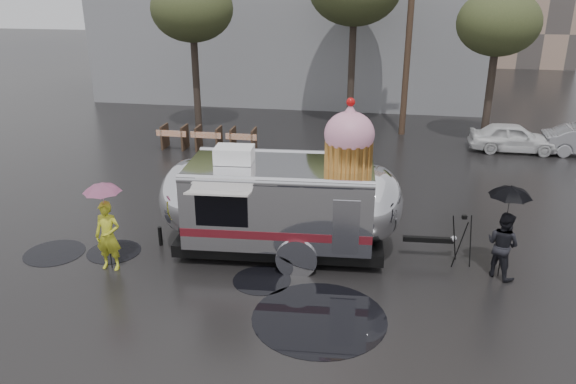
% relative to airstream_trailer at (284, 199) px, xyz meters
% --- Properties ---
extents(ground, '(120.00, 120.00, 0.00)m').
position_rel_airstream_trailer_xyz_m(ground, '(0.77, -1.40, -1.50)').
color(ground, black).
rests_on(ground, ground).
extents(puddles, '(9.59, 4.33, 0.01)m').
position_rel_airstream_trailer_xyz_m(puddles, '(-0.89, -2.21, -1.49)').
color(puddles, black).
rests_on(puddles, ground).
extents(utility_pole, '(1.60, 0.28, 9.00)m').
position_rel_airstream_trailer_xyz_m(utility_pole, '(3.27, 12.60, 3.12)').
color(utility_pole, '#473323').
rests_on(utility_pole, ground).
extents(tree_left, '(3.64, 3.64, 6.95)m').
position_rel_airstream_trailer_xyz_m(tree_left, '(-6.23, 11.60, 3.98)').
color(tree_left, '#382D26').
rests_on(tree_left, ground).
extents(tree_right, '(3.36, 3.36, 6.42)m').
position_rel_airstream_trailer_xyz_m(tree_right, '(6.77, 11.60, 3.56)').
color(tree_right, '#382D26').
rests_on(tree_right, ground).
extents(barricade_row, '(4.30, 0.80, 1.00)m').
position_rel_airstream_trailer_xyz_m(barricade_row, '(-4.78, 8.57, -0.98)').
color(barricade_row, '#473323').
rests_on(barricade_row, ground).
extents(airstream_trailer, '(7.93, 3.33, 4.28)m').
position_rel_airstream_trailer_xyz_m(airstream_trailer, '(0.00, 0.00, 0.00)').
color(airstream_trailer, silver).
rests_on(airstream_trailer, ground).
extents(person_left, '(0.65, 0.43, 1.80)m').
position_rel_airstream_trailer_xyz_m(person_left, '(-4.13, -1.67, -0.60)').
color(person_left, gold).
rests_on(person_left, ground).
extents(umbrella_pink, '(1.12, 1.12, 2.31)m').
position_rel_airstream_trailer_xyz_m(umbrella_pink, '(-4.13, -1.67, 0.43)').
color(umbrella_pink, pink).
rests_on(umbrella_pink, ground).
extents(person_right, '(0.90, 0.88, 1.69)m').
position_rel_airstream_trailer_xyz_m(person_right, '(5.43, -0.38, -0.66)').
color(person_right, black).
rests_on(person_right, ground).
extents(umbrella_black, '(1.21, 1.21, 2.38)m').
position_rel_airstream_trailer_xyz_m(umbrella_black, '(5.43, -0.38, 0.46)').
color(umbrella_black, black).
rests_on(umbrella_black, ground).
extents(tripod, '(0.55, 0.56, 1.38)m').
position_rel_airstream_trailer_xyz_m(tripod, '(4.54, 0.05, -0.71)').
color(tripod, black).
rests_on(tripod, ground).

